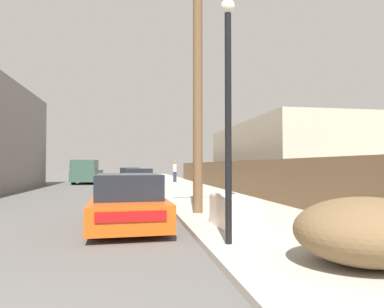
{
  "coord_description": "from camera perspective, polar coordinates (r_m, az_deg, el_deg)",
  "views": [
    {
      "loc": [
        1.93,
        -1.62,
        1.51
      ],
      "look_at": [
        3.59,
        7.86,
        1.83
      ],
      "focal_mm": 32.0,
      "sensor_mm": 36.0,
      "label": 1
    }
  ],
  "objects": [
    {
      "name": "car_parked_mid",
      "position": [
        20.05,
        -8.8,
        -4.42
      ],
      "size": [
        1.85,
        4.5,
        1.34
      ],
      "rotation": [
        0.0,
        0.0,
        -0.03
      ],
      "color": "gray",
      "rests_on": "ground"
    },
    {
      "name": "parked_sports_car_red",
      "position": [
        8.86,
        -10.67,
        -7.86
      ],
      "size": [
        1.95,
        4.59,
        1.3
      ],
      "rotation": [
        0.0,
        0.0,
        0.04
      ],
      "color": "#E05114",
      "rests_on": "ground"
    },
    {
      "name": "pedestrian",
      "position": [
        28.93,
        -2.88,
        -2.84
      ],
      "size": [
        0.34,
        0.34,
        1.78
      ],
      "color": "#282D42",
      "rests_on": "sidewalk_curb"
    },
    {
      "name": "discarded_fridge",
      "position": [
        7.76,
        6.92,
        -9.58
      ],
      "size": [
        0.7,
        1.76,
        0.73
      ],
      "rotation": [
        0.0,
        0.0,
        0.03
      ],
      "color": "silver",
      "rests_on": "sidewalk_curb"
    },
    {
      "name": "wooden_fence",
      "position": [
        20.05,
        5.46,
        -3.56
      ],
      "size": [
        0.08,
        32.03,
        1.63
      ],
      "primitive_type": "cube",
      "color": "brown",
      "rests_on": "sidewalk_curb"
    },
    {
      "name": "brush_pile",
      "position": [
        5.5,
        27.1,
        -11.32
      ],
      "size": [
        2.05,
        1.8,
        0.95
      ],
      "color": "brown",
      "rests_on": "sidewalk_curb"
    },
    {
      "name": "utility_pole",
      "position": [
        10.4,
        0.96,
        11.32
      ],
      "size": [
        1.8,
        0.29,
        7.3
      ],
      "color": "brown",
      "rests_on": "sidewalk_curb"
    },
    {
      "name": "building_right_house",
      "position": [
        23.71,
        14.53,
        -0.4
      ],
      "size": [
        6.0,
        13.7,
        4.23
      ],
      "primitive_type": "cube",
      "color": "beige",
      "rests_on": "ground"
    },
    {
      "name": "sidewalk_curb",
      "position": [
        25.38,
        -2.31,
        -5.19
      ],
      "size": [
        4.2,
        63.0,
        0.12
      ],
      "primitive_type": "cube",
      "color": "#ADA89E",
      "rests_on": "ground"
    },
    {
      "name": "street_lamp",
      "position": [
        6.27,
        6.04,
        8.98
      ],
      "size": [
        0.26,
        0.26,
        4.41
      ],
      "color": "black",
      "rests_on": "sidewalk_curb"
    },
    {
      "name": "car_parked_far",
      "position": [
        30.41,
        -10.32,
        -3.57
      ],
      "size": [
        1.9,
        4.27,
        1.32
      ],
      "rotation": [
        0.0,
        0.0,
        -0.0
      ],
      "color": "black",
      "rests_on": "ground"
    },
    {
      "name": "pickup_truck",
      "position": [
        29.64,
        -17.16,
        -2.88
      ],
      "size": [
        2.13,
        5.29,
        1.95
      ],
      "rotation": [
        0.0,
        0.0,
        3.1
      ],
      "color": "#385647",
      "rests_on": "ground"
    }
  ]
}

